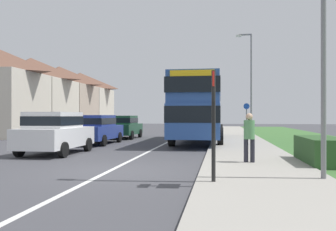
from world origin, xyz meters
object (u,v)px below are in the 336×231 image
(double_decker_bus, at_px, (199,107))
(bus_stop_sign, at_px, (214,118))
(parked_car_blue, at_px, (97,128))
(street_lamp_mid, at_px, (250,78))
(parked_car_dark_green, at_px, (123,126))
(parked_car_white, at_px, (55,131))
(cycle_route_sign, at_px, (247,118))
(pedestrian_at_stop, at_px, (249,135))

(double_decker_bus, height_order, bus_stop_sign, double_decker_bus)
(parked_car_blue, height_order, street_lamp_mid, street_lamp_mid)
(parked_car_dark_green, bearing_deg, parked_car_white, -90.10)
(double_decker_bus, height_order, parked_car_white, double_decker_bus)
(parked_car_blue, distance_m, parked_car_dark_green, 5.00)
(parked_car_dark_green, height_order, cycle_route_sign, cycle_route_sign)
(bus_stop_sign, relative_size, street_lamp_mid, 0.34)
(pedestrian_at_stop, bearing_deg, cycle_route_sign, 86.25)
(pedestrian_at_stop, bearing_deg, street_lamp_mid, 85.37)
(double_decker_bus, bearing_deg, cycle_route_sign, 60.87)
(parked_car_white, xyz_separation_m, cycle_route_sign, (8.68, 13.05, 0.48))
(bus_stop_sign, bearing_deg, parked_car_blue, 121.69)
(double_decker_bus, bearing_deg, bus_stop_sign, -85.14)
(double_decker_bus, height_order, street_lamp_mid, street_lamp_mid)
(double_decker_bus, distance_m, pedestrian_at_stop, 9.99)
(double_decker_bus, relative_size, parked_car_blue, 2.37)
(pedestrian_at_stop, distance_m, bus_stop_sign, 3.63)
(parked_car_dark_green, bearing_deg, cycle_route_sign, 18.48)
(double_decker_bus, xyz_separation_m, cycle_route_sign, (3.17, 5.69, -0.72))
(pedestrian_at_stop, bearing_deg, parked_car_blue, 136.15)
(parked_car_white, height_order, parked_car_dark_green, parked_car_white)
(parked_car_dark_green, bearing_deg, bus_stop_sign, -67.43)
(parked_car_blue, distance_m, pedestrian_at_stop, 10.79)
(parked_car_blue, bearing_deg, cycle_route_sign, 41.95)
(double_decker_bus, xyz_separation_m, street_lamp_mid, (3.35, 5.02, 2.18))
(bus_stop_sign, height_order, cycle_route_sign, bus_stop_sign)
(parked_car_blue, bearing_deg, parked_car_dark_green, 88.61)
(parked_car_white, xyz_separation_m, pedestrian_at_stop, (7.68, -2.32, 0.03))
(parked_car_blue, bearing_deg, parked_car_white, -88.86)
(street_lamp_mid, bearing_deg, parked_car_white, -125.63)
(parked_car_white, relative_size, pedestrian_at_stop, 2.38)
(parked_car_white, relative_size, street_lamp_mid, 0.53)
(pedestrian_at_stop, bearing_deg, parked_car_white, 163.18)
(double_decker_bus, distance_m, cycle_route_sign, 6.55)
(parked_car_white, bearing_deg, cycle_route_sign, 56.36)
(parked_car_dark_green, bearing_deg, pedestrian_at_stop, -58.45)
(parked_car_white, xyz_separation_m, parked_car_dark_green, (0.02, 10.15, -0.07))
(double_decker_bus, relative_size, bus_stop_sign, 4.16)
(parked_car_white, bearing_deg, street_lamp_mid, 54.37)
(street_lamp_mid, bearing_deg, bus_stop_sign, -97.04)
(pedestrian_at_stop, height_order, street_lamp_mid, street_lamp_mid)
(cycle_route_sign, bearing_deg, parked_car_dark_green, -161.52)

